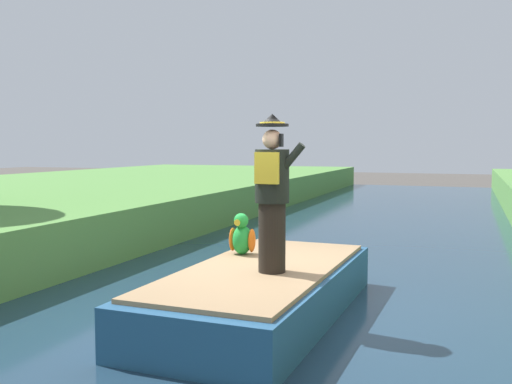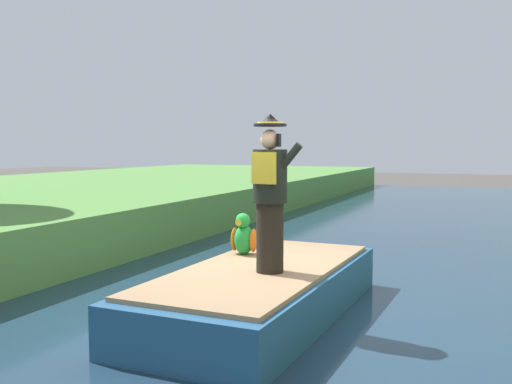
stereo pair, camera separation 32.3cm
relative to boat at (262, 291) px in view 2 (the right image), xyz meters
The scene contains 5 objects.
ground_plane 0.42m from the boat, 90.00° to the left, with size 80.00×80.00×0.00m, color #4C4742.
canal_water 0.37m from the boat, 90.00° to the left, with size 6.86×48.00×0.10m, color #1E384C.
boat is the anchor object (origin of this frame).
person_pirate 1.27m from the boat, 49.22° to the right, with size 0.61×0.42×1.85m.
parrot_plush 1.00m from the boat, 129.29° to the left, with size 0.36×0.35×0.57m.
Camera 2 is at (2.64, -6.54, 2.20)m, focal length 40.27 mm.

